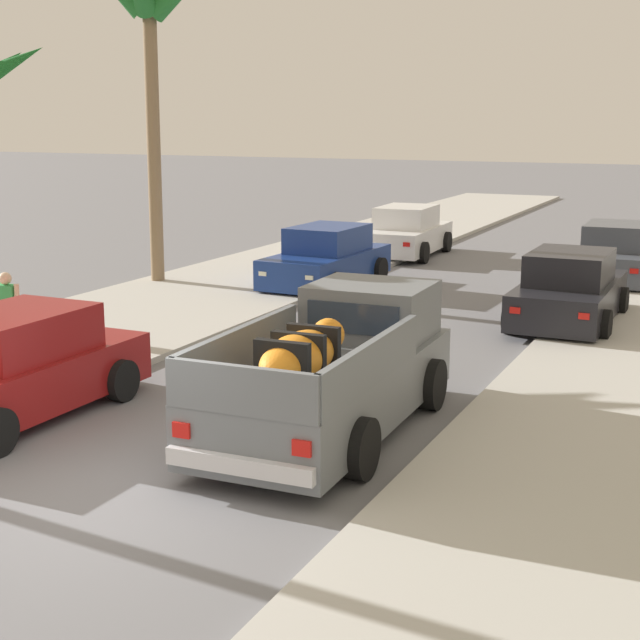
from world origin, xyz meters
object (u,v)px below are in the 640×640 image
Objects in this scene: car_right_mid at (13,369)px; car_left_far at (407,233)px; car_right_near at (327,259)px; pedestrian at (7,311)px; car_left_near at (616,255)px; car_left_mid at (569,291)px; palm_tree_right_mid at (152,21)px; pickup_truck at (334,372)px.

car_right_mid and car_left_far have the same top height.
car_right_near and car_left_far have the same top height.
car_left_near is at bearing 56.33° from pedestrian.
car_left_mid is 11.23m from car_right_mid.
palm_tree_right_mid reaches higher than car_right_mid.
car_left_far is (0.03, 5.90, 0.00)m from car_right_near.
car_left_near is 1.00× the size of car_left_far.
palm_tree_right_mid is 9.54m from pedestrian.
pickup_truck is 1.22× the size of car_left_near.
pickup_truck is 13.82m from car_left_near.
car_left_near is 15.35m from pedestrian.
car_right_mid is 12.17m from palm_tree_right_mid.
car_right_mid is at bearing -45.94° from pedestrian.
pickup_truck is at bearing -73.85° from car_left_far.
car_right_near is at bearing 114.91° from pickup_truck.
pickup_truck is 1.23× the size of car_left_mid.
car_left_mid is 1.00× the size of car_right_mid.
pickup_truck is 0.66× the size of palm_tree_right_mid.
car_left_near and car_right_near have the same top height.
car_left_far is (-4.58, 15.83, -0.10)m from pickup_truck.
palm_tree_right_mid is at bearing 135.47° from pickup_truck.
car_right_near is at bearing 20.77° from palm_tree_right_mid.
pedestrian is at bearing -75.48° from palm_tree_right_mid.
pedestrian is at bearing -123.67° from car_left_near.
pickup_truck reaches higher than car_left_near.
car_right_mid is 0.99× the size of car_left_far.
car_left_near is (1.89, 13.69, -0.10)m from pickup_truck.
pickup_truck reaches higher than pedestrian.
pickup_truck is at bearing -7.89° from pedestrian.
car_right_mid is (-6.23, -15.13, 0.00)m from car_left_near.
pedestrian is (-2.04, -14.91, 0.20)m from car_left_far.
pickup_truck is 10.95m from car_right_near.
car_left_near is 1.00× the size of car_right_near.
car_left_near is 1.01× the size of car_left_mid.
pickup_truck is 6.69m from pedestrian.
car_right_mid is (0.27, -11.37, 0.00)m from car_right_near.
car_right_mid is at bearing -122.65° from car_left_mid.
car_right_near and car_right_mid have the same top height.
car_right_near is at bearing -149.93° from car_left_near.
car_left_mid is at bearing 77.91° from pickup_truck.
car_left_mid is at bearing -91.72° from car_left_near.
car_right_mid is at bearing -66.82° from palm_tree_right_mid.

